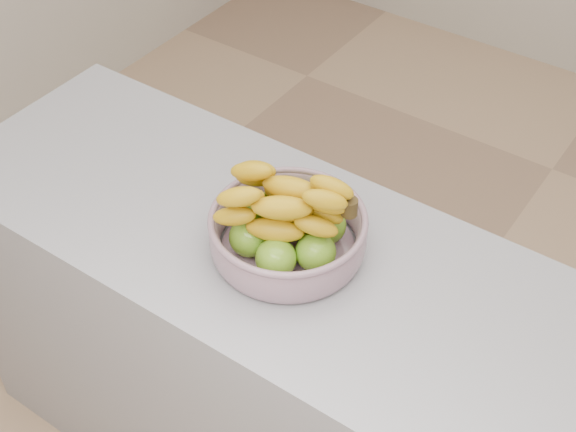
# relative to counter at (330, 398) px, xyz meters

# --- Properties ---
(ground) EXTENTS (4.00, 4.00, 0.00)m
(ground) POSITION_rel_counter_xyz_m (0.00, 0.52, -0.45)
(ground) COLOR tan
(ground) RESTS_ON ground
(counter) EXTENTS (2.00, 0.60, 0.90)m
(counter) POSITION_rel_counter_xyz_m (0.00, 0.00, 0.00)
(counter) COLOR #9A9AA2
(counter) RESTS_ON ground
(fruit_bowl) EXTENTS (0.34, 0.34, 0.20)m
(fruit_bowl) POSITION_rel_counter_xyz_m (-0.13, -0.00, 0.52)
(fruit_bowl) COLOR #9EA9BE
(fruit_bowl) RESTS_ON counter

